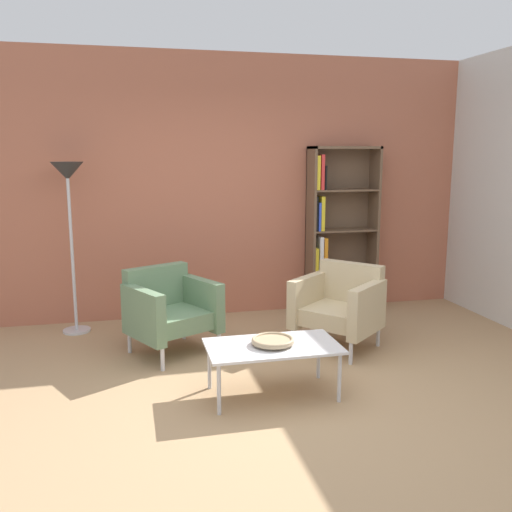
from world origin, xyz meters
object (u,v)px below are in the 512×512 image
object	(u,v)px
bookshelf_tall	(335,230)
armchair_by_bookshelf	(169,309)
coffee_table_low	(273,349)
decorative_bowl	(273,340)
armchair_spare_guest	(340,304)
floor_lamp_torchiere	(68,191)

from	to	relation	value
bookshelf_tall	armchair_by_bookshelf	world-z (taller)	bookshelf_tall
bookshelf_tall	coffee_table_low	bearing A→B (deg)	-121.57
bookshelf_tall	decorative_bowl	size ratio (longest dim) A/B	5.94
bookshelf_tall	armchair_spare_guest	xyz separation A→B (m)	(-0.41, -1.22, -0.53)
decorative_bowl	floor_lamp_torchiere	bearing A→B (deg)	129.10
armchair_by_bookshelf	floor_lamp_torchiere	xyz separation A→B (m)	(-0.90, 0.82, 1.03)
coffee_table_low	decorative_bowl	world-z (taller)	decorative_bowl
coffee_table_low	armchair_by_bookshelf	size ratio (longest dim) A/B	1.08
armchair_spare_guest	floor_lamp_torchiere	size ratio (longest dim) A/B	0.55
armchair_spare_guest	armchair_by_bookshelf	bearing A→B (deg)	-138.80
bookshelf_tall	armchair_by_bookshelf	distance (m)	2.29
decorative_bowl	armchair_by_bookshelf	distance (m)	1.32
decorative_bowl	armchair_spare_guest	distance (m)	1.28
armchair_spare_guest	floor_lamp_torchiere	distance (m)	2.89
decorative_bowl	armchair_spare_guest	bearing A→B (deg)	45.32
bookshelf_tall	armchair_by_bookshelf	xyz separation A→B (m)	(-1.99, -1.00, -0.53)
decorative_bowl	bookshelf_tall	bearing A→B (deg)	58.43
decorative_bowl	coffee_table_low	bearing A→B (deg)	-33.69
bookshelf_tall	floor_lamp_torchiere	world-z (taller)	bookshelf_tall
armchair_by_bookshelf	coffee_table_low	bearing A→B (deg)	-86.40
bookshelf_tall	armchair_spare_guest	size ratio (longest dim) A/B	2.00
bookshelf_tall	floor_lamp_torchiere	size ratio (longest dim) A/B	1.09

